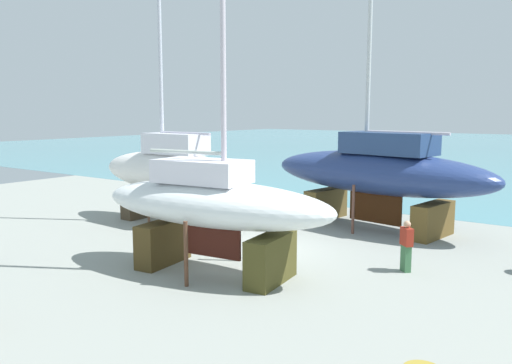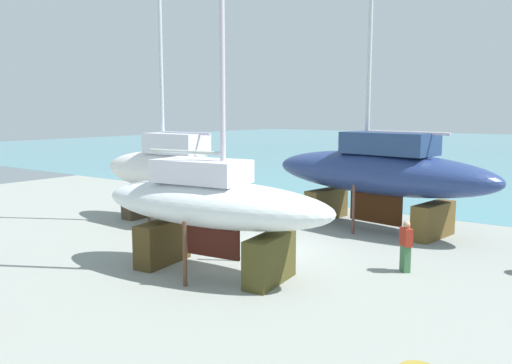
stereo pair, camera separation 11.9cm
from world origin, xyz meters
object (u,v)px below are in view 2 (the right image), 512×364
object	(u,v)px
sailboat_mid_port	(378,172)
worker	(406,246)
sailboat_small_center	(170,171)
sailboat_large_starboard	(212,205)

from	to	relation	value
sailboat_mid_port	worker	size ratio (longest dim) A/B	9.15
sailboat_mid_port	sailboat_small_center	world-z (taller)	sailboat_mid_port
sailboat_mid_port	sailboat_small_center	xyz separation A→B (m)	(-7.64, -4.50, -0.07)
sailboat_small_center	worker	xyz separation A→B (m)	(10.76, -0.69, -1.48)
sailboat_small_center	sailboat_large_starboard	bearing A→B (deg)	147.73
sailboat_mid_port	worker	bearing A→B (deg)	129.95
sailboat_mid_port	sailboat_large_starboard	world-z (taller)	sailboat_mid_port
sailboat_mid_port	sailboat_large_starboard	bearing A→B (deg)	88.32
sailboat_large_starboard	worker	size ratio (longest dim) A/B	7.35
worker	sailboat_small_center	bearing A→B (deg)	129.75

